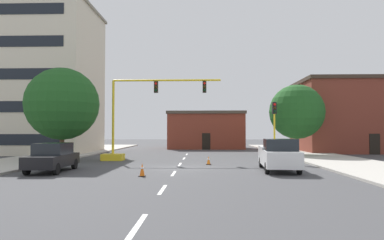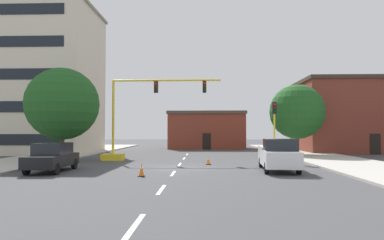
{
  "view_description": "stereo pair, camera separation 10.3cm",
  "coord_description": "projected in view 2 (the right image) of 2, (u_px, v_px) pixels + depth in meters",
  "views": [
    {
      "loc": [
        1.7,
        -22.98,
        2.46
      ],
      "look_at": [
        0.79,
        5.82,
        3.4
      ],
      "focal_mm": 32.15,
      "sensor_mm": 36.0,
      "label": 1
    },
    {
      "loc": [
        1.8,
        -22.98,
        2.46
      ],
      "look_at": [
        0.79,
        5.82,
        3.4
      ],
      "focal_mm": 32.15,
      "sensor_mm": 36.0,
      "label": 2
    }
  ],
  "objects": [
    {
      "name": "lane_stripe_seg_0",
      "position": [
        135.0,
        225.0,
        8.95
      ],
      "size": [
        0.16,
        2.4,
        0.01
      ],
      "primitive_type": "cube",
      "color": "silver",
      "rests_on": "ground_plane"
    },
    {
      "name": "lane_stripe_seg_5",
      "position": [
        187.0,
        154.0,
        36.42
      ],
      "size": [
        0.16,
        2.4,
        0.01
      ],
      "primitive_type": "cube",
      "color": "silver",
      "rests_on": "ground_plane"
    },
    {
      "name": "lane_stripe_seg_4",
      "position": [
        184.0,
        158.0,
        30.92
      ],
      "size": [
        0.16,
        2.4,
        0.01
      ],
      "primitive_type": "cube",
      "color": "silver",
      "rests_on": "ground_plane"
    },
    {
      "name": "lane_stripe_seg_3",
      "position": [
        180.0,
        164.0,
        25.43
      ],
      "size": [
        0.16,
        2.4,
        0.01
      ],
      "primitive_type": "cube",
      "color": "silver",
      "rests_on": "ground_plane"
    },
    {
      "name": "traffic_signal_gantry",
      "position": [
        129.0,
        133.0,
        28.93
      ],
      "size": [
        9.98,
        1.2,
        6.83
      ],
      "color": "yellow",
      "rests_on": "ground_plane"
    },
    {
      "name": "lane_stripe_seg_2",
      "position": [
        173.0,
        173.0,
        19.94
      ],
      "size": [
        0.16,
        2.4,
        0.01
      ],
      "primitive_type": "cube",
      "color": "silver",
      "rests_on": "ground_plane"
    },
    {
      "name": "building_row_right",
      "position": [
        355.0,
        116.0,
        40.9
      ],
      "size": [
        13.31,
        9.72,
        8.49
      ],
      "color": "brown",
      "rests_on": "ground_plane"
    },
    {
      "name": "lane_stripe_seg_1",
      "position": [
        161.0,
        189.0,
        14.44
      ],
      "size": [
        0.16,
        2.4,
        0.01
      ],
      "primitive_type": "cube",
      "color": "silver",
      "rests_on": "ground_plane"
    },
    {
      "name": "building_brick_center",
      "position": [
        206.0,
        130.0,
        49.38
      ],
      "size": [
        10.8,
        7.5,
        5.21
      ],
      "color": "brown",
      "rests_on": "ground_plane"
    },
    {
      "name": "traffic_cone_roadside_b",
      "position": [
        142.0,
        170.0,
        18.62
      ],
      "size": [
        0.36,
        0.36,
        0.72
      ],
      "color": "black",
      "rests_on": "ground_plane"
    },
    {
      "name": "tree_right_mid",
      "position": [
        297.0,
        112.0,
        34.64
      ],
      "size": [
        5.5,
        5.5,
        7.17
      ],
      "color": "#4C3823",
      "rests_on": "ground_plane"
    },
    {
      "name": "traffic_cone_roadside_a",
      "position": [
        208.0,
        160.0,
        25.21
      ],
      "size": [
        0.36,
        0.36,
        0.63
      ],
      "color": "black",
      "rests_on": "ground_plane"
    },
    {
      "name": "pickup_truck_white",
      "position": [
        278.0,
        155.0,
        21.34
      ],
      "size": [
        2.39,
        5.53,
        1.99
      ],
      "color": "white",
      "rests_on": "ground_plane"
    },
    {
      "name": "ground_plane",
      "position": [
        177.0,
        168.0,
        22.93
      ],
      "size": [
        160.0,
        160.0,
        0.0
      ],
      "primitive_type": "plane",
      "color": "#424244"
    },
    {
      "name": "building_tall_left",
      "position": [
        33.0,
        80.0,
        39.04
      ],
      "size": [
        14.1,
        10.51,
        16.53
      ],
      "color": "beige",
      "rests_on": "ground_plane"
    },
    {
      "name": "sidewalk_left",
      "position": [
        47.0,
        157.0,
        31.36
      ],
      "size": [
        6.0,
        56.0,
        0.14
      ],
      "primitive_type": "cube",
      "color": "#B2ADA3",
      "rests_on": "ground_plane"
    },
    {
      "name": "sedan_black_near_left",
      "position": [
        52.0,
        157.0,
        20.81
      ],
      "size": [
        2.03,
        4.57,
        1.74
      ],
      "color": "black",
      "rests_on": "ground_plane"
    },
    {
      "name": "traffic_light_pole_right",
      "position": [
        274.0,
        118.0,
        27.56
      ],
      "size": [
        0.32,
        0.47,
        4.8
      ],
      "color": "yellow",
      "rests_on": "ground_plane"
    },
    {
      "name": "tree_left_near",
      "position": [
        63.0,
        104.0,
        27.75
      ],
      "size": [
        5.82,
        5.82,
        7.58
      ],
      "color": "#4C3823",
      "rests_on": "ground_plane"
    },
    {
      "name": "sidewalk_right",
      "position": [
        325.0,
        158.0,
        30.49
      ],
      "size": [
        6.0,
        56.0,
        0.14
      ],
      "primitive_type": "cube",
      "color": "#B2ADA3",
      "rests_on": "ground_plane"
    }
  ]
}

